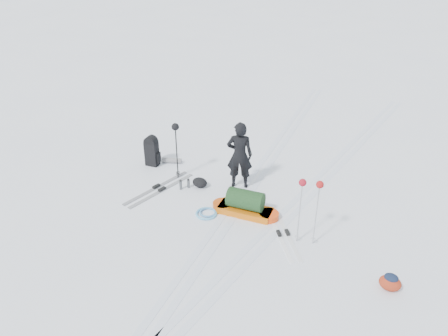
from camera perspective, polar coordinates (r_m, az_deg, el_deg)
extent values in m
plane|color=white|center=(9.96, 1.30, -5.35)|extent=(200.00, 200.00, 0.00)
ellipsoid|color=white|center=(106.68, -20.76, 1.56)|extent=(143.00, 121.00, 93.50)
cube|color=silver|center=(10.00, 0.68, -5.16)|extent=(1.40, 17.97, 0.01)
cube|color=silver|center=(9.91, 1.93, -5.51)|extent=(1.40, 17.97, 0.01)
cube|color=silver|center=(11.21, 11.66, -1.73)|extent=(2.09, 13.88, 0.01)
cube|color=silver|center=(11.16, 12.83, -2.00)|extent=(2.09, 13.88, 0.01)
imported|color=black|center=(10.39, 2.05, 1.67)|extent=(0.72, 0.59, 1.70)
cube|color=#CC5F0C|center=(9.77, 2.78, -5.58)|extent=(1.23, 0.60, 0.15)
cylinder|color=#EE450E|center=(9.65, 5.87, -6.23)|extent=(0.47, 0.47, 0.15)
cylinder|color=#C6470B|center=(9.93, -0.21, -4.92)|extent=(0.47, 0.47, 0.15)
cylinder|color=black|center=(9.61, 2.82, -4.13)|extent=(0.83, 0.50, 0.44)
cube|color=black|center=(11.76, -9.40, 1.86)|extent=(0.35, 0.27, 0.67)
cylinder|color=black|center=(11.61, -9.54, 3.40)|extent=(0.34, 0.26, 0.32)
cube|color=black|center=(11.74, -8.60, 1.35)|extent=(0.09, 0.18, 0.29)
cylinder|color=slate|center=(11.90, -6.84, 0.98)|extent=(0.54, 0.31, 0.14)
cylinder|color=black|center=(10.96, -6.18, 2.08)|extent=(0.03, 0.03, 1.38)
cylinder|color=black|center=(10.88, -6.20, 1.86)|extent=(0.03, 0.03, 1.38)
torus|color=black|center=(11.23, -6.02, -0.56)|extent=(0.11, 0.11, 0.01)
torus|color=black|center=(11.15, -6.04, -0.80)|extent=(0.11, 0.11, 0.01)
sphere|color=black|center=(10.61, -6.38, 5.37)|extent=(0.18, 0.18, 0.18)
cylinder|color=#ABAEB2|center=(8.73, 9.83, -5.87)|extent=(0.03, 0.03, 1.37)
cylinder|color=#ADB0B4|center=(8.73, 11.93, -6.10)|extent=(0.03, 0.03, 1.37)
torus|color=#A6A8AD|center=(9.07, 9.53, -8.88)|extent=(0.13, 0.13, 0.01)
torus|color=#B9BBC1|center=(9.07, 11.56, -9.11)|extent=(0.13, 0.13, 0.01)
sphere|color=maroon|center=(8.35, 10.23, -1.88)|extent=(0.15, 0.15, 0.15)
sphere|color=maroon|center=(8.35, 12.42, -2.12)|extent=(0.15, 0.15, 0.15)
cube|color=#9B9FA4|center=(10.71, -8.09, -2.91)|extent=(0.58, 2.00, 0.02)
cube|color=#92959A|center=(10.84, -8.82, -2.54)|extent=(0.58, 2.00, 0.02)
cube|color=black|center=(10.69, -8.11, -2.74)|extent=(0.13, 0.22, 0.06)
cube|color=black|center=(10.82, -8.83, -2.37)|extent=(0.13, 0.22, 0.06)
cube|color=white|center=(9.24, 7.17, -8.62)|extent=(1.15, 1.52, 0.02)
cube|color=silver|center=(9.29, 8.25, -8.48)|extent=(1.15, 1.52, 0.02)
cube|color=black|center=(9.22, 7.18, -8.45)|extent=(0.16, 0.19, 0.05)
cube|color=black|center=(9.27, 8.27, -8.32)|extent=(0.16, 0.19, 0.05)
torus|color=#5BAEDD|center=(9.77, -2.33, -5.95)|extent=(0.54, 0.54, 0.05)
torus|color=#5191C5|center=(9.78, -2.13, -5.79)|extent=(0.43, 0.43, 0.04)
ellipsoid|color=maroon|center=(8.43, 20.86, -13.86)|extent=(0.48, 0.47, 0.28)
ellipsoid|color=black|center=(8.35, 21.02, -13.23)|extent=(0.31, 0.31, 0.13)
cylinder|color=#4F5156|center=(10.65, -5.67, -2.25)|extent=(0.07, 0.07, 0.23)
cylinder|color=#55585D|center=(10.71, -4.67, -2.07)|extent=(0.07, 0.07, 0.21)
cylinder|color=black|center=(10.59, -5.71, -1.64)|extent=(0.06, 0.06, 0.03)
cylinder|color=black|center=(10.65, -4.69, -1.51)|extent=(0.06, 0.06, 0.03)
ellipsoid|color=black|center=(10.73, -3.18, -1.90)|extent=(0.39, 0.29, 0.24)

